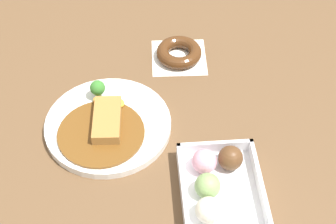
{
  "coord_description": "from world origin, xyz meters",
  "views": [
    {
      "loc": [
        0.74,
        0.01,
        0.86
      ],
      "look_at": [
        -0.01,
        0.07,
        0.03
      ],
      "focal_mm": 53.92,
      "sensor_mm": 36.0,
      "label": 1
    }
  ],
  "objects": [
    {
      "name": "curry_plate",
      "position": [
        -0.0,
        -0.07,
        0.01
      ],
      "size": [
        0.28,
        0.28,
        0.07
      ],
      "color": "white",
      "rests_on": "ground_plane"
    },
    {
      "name": "donut_box",
      "position": [
        0.19,
        0.15,
        0.02
      ],
      "size": [
        0.21,
        0.16,
        0.06
      ],
      "color": "white",
      "rests_on": "ground_plane"
    },
    {
      "name": "ground_plane",
      "position": [
        0.0,
        0.0,
        0.0
      ],
      "size": [
        1.6,
        1.6,
        0.0
      ],
      "primitive_type": "plane",
      "color": "brown"
    },
    {
      "name": "chocolate_ring_donut",
      "position": [
        -0.22,
        0.11,
        0.02
      ],
      "size": [
        0.14,
        0.14,
        0.03
      ],
      "color": "white",
      "rests_on": "ground_plane"
    }
  ]
}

